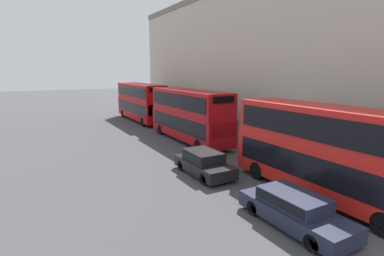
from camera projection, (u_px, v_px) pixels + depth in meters
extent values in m
cube|color=red|center=(325.00, 169.00, 14.39)|extent=(2.55, 10.19, 2.18)
cube|color=red|center=(329.00, 127.00, 14.00)|extent=(2.50, 9.98, 1.91)
cube|color=black|center=(326.00, 164.00, 14.34)|extent=(2.59, 9.37, 1.22)
cube|color=black|center=(329.00, 125.00, 13.98)|extent=(2.59, 9.37, 1.15)
cylinder|color=black|center=(257.00, 170.00, 17.02)|extent=(0.30, 1.00, 1.00)
cylinder|color=black|center=(286.00, 165.00, 18.10)|extent=(0.30, 1.00, 1.00)
cube|color=#A80F14|center=(189.00, 125.00, 26.12)|extent=(2.55, 10.45, 2.15)
cube|color=#A80F14|center=(189.00, 101.00, 25.73)|extent=(2.50, 10.24, 1.95)
cube|color=black|center=(189.00, 122.00, 26.07)|extent=(2.59, 9.61, 1.21)
cube|color=black|center=(189.00, 100.00, 25.71)|extent=(2.59, 9.61, 1.17)
cube|color=black|center=(223.00, 130.00, 21.58)|extent=(2.17, 0.06, 1.08)
cube|color=black|center=(224.00, 100.00, 21.17)|extent=(1.78, 0.06, 0.47)
cylinder|color=black|center=(199.00, 146.00, 22.65)|extent=(0.30, 1.00, 1.00)
cylinder|color=black|center=(223.00, 142.00, 23.72)|extent=(0.30, 1.00, 1.00)
cylinder|color=black|center=(161.00, 129.00, 28.86)|extent=(0.30, 1.00, 1.00)
cylinder|color=black|center=(182.00, 127.00, 29.94)|extent=(0.30, 1.00, 1.00)
cube|color=#B20C0F|center=(141.00, 109.00, 36.69)|extent=(2.55, 10.86, 2.25)
cube|color=#B20C0F|center=(140.00, 92.00, 36.29)|extent=(2.50, 10.64, 1.90)
cube|color=black|center=(141.00, 107.00, 36.64)|extent=(2.59, 9.99, 1.26)
cube|color=black|center=(140.00, 91.00, 36.28)|extent=(2.59, 9.99, 1.14)
cube|color=black|center=(158.00, 110.00, 31.97)|extent=(2.17, 0.06, 1.12)
cube|color=black|center=(158.00, 90.00, 31.56)|extent=(1.78, 0.06, 0.46)
cylinder|color=black|center=(143.00, 122.00, 33.05)|extent=(0.30, 1.00, 1.00)
cylinder|color=black|center=(162.00, 120.00, 34.13)|extent=(0.30, 1.00, 1.00)
cylinder|color=black|center=(123.00, 113.00, 39.61)|extent=(0.30, 1.00, 1.00)
cylinder|color=black|center=(139.00, 112.00, 40.69)|extent=(0.30, 1.00, 1.00)
cube|color=#1E2338|center=(295.00, 214.00, 11.83)|extent=(1.82, 4.76, 0.64)
cube|color=#1E2338|center=(293.00, 199.00, 11.82)|extent=(1.61, 2.62, 0.54)
cube|color=black|center=(293.00, 199.00, 11.82)|extent=(1.64, 2.49, 0.35)
cylinder|color=black|center=(313.00, 243.00, 10.17)|extent=(0.22, 0.64, 0.64)
cylinder|color=black|center=(342.00, 231.00, 10.94)|extent=(0.22, 0.64, 0.64)
cylinder|color=black|center=(253.00, 208.00, 12.79)|extent=(0.22, 0.64, 0.64)
cylinder|color=black|center=(281.00, 200.00, 13.56)|extent=(0.22, 0.64, 0.64)
cube|color=black|center=(204.00, 166.00, 17.71)|extent=(1.88, 4.24, 0.66)
cube|color=black|center=(203.00, 156.00, 17.68)|extent=(1.65, 2.33, 0.60)
cube|color=black|center=(203.00, 155.00, 17.68)|extent=(1.69, 2.22, 0.38)
cylinder|color=black|center=(204.00, 179.00, 16.19)|extent=(0.22, 0.64, 0.64)
cylinder|color=black|center=(229.00, 174.00, 16.98)|extent=(0.22, 0.64, 0.64)
cylinder|color=black|center=(181.00, 165.00, 18.52)|extent=(0.22, 0.64, 0.64)
cylinder|color=black|center=(204.00, 161.00, 19.31)|extent=(0.22, 0.64, 0.64)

